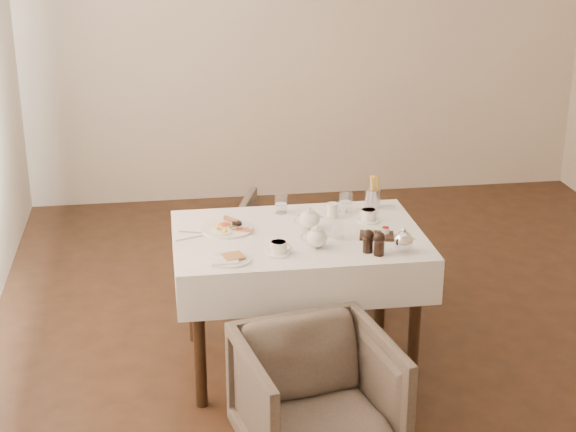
# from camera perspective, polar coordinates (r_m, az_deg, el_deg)

# --- Properties ---
(table) EXTENTS (1.28, 0.88, 0.75)m
(table) POSITION_cam_1_polar(r_m,az_deg,el_deg) (4.58, 0.66, -2.52)
(table) COLOR black
(table) RESTS_ON ground
(armchair_near) EXTENTS (0.76, 0.78, 0.61)m
(armchair_near) POSITION_cam_1_polar(r_m,az_deg,el_deg) (3.98, 1.88, -11.80)
(armchair_near) COLOR #4B4037
(armchair_near) RESTS_ON ground
(armchair_far) EXTENTS (0.82, 0.84, 0.61)m
(armchair_far) POSITION_cam_1_polar(r_m,az_deg,el_deg) (5.51, 0.26, -2.10)
(armchair_far) COLOR #4B4037
(armchair_far) RESTS_ON ground
(breakfast_plate) EXTENTS (0.27, 0.27, 0.03)m
(breakfast_plate) POSITION_cam_1_polar(r_m,az_deg,el_deg) (4.59, -3.92, -0.76)
(breakfast_plate) COLOR white
(breakfast_plate) RESTS_ON table
(side_plate) EXTENTS (0.19, 0.19, 0.02)m
(side_plate) POSITION_cam_1_polar(r_m,az_deg,el_deg) (4.21, -3.79, -2.83)
(side_plate) COLOR white
(side_plate) RESTS_ON table
(teapot_centre) EXTENTS (0.16, 0.13, 0.12)m
(teapot_centre) POSITION_cam_1_polar(r_m,az_deg,el_deg) (4.58, 1.38, -0.11)
(teapot_centre) COLOR white
(teapot_centre) RESTS_ON table
(teapot_front) EXTENTS (0.17, 0.14, 0.12)m
(teapot_front) POSITION_cam_1_polar(r_m,az_deg,el_deg) (4.35, 1.85, -1.33)
(teapot_front) COLOR white
(teapot_front) RESTS_ON table
(creamer) EXTENTS (0.08, 0.08, 0.07)m
(creamer) POSITION_cam_1_polar(r_m,az_deg,el_deg) (4.75, 2.89, 0.40)
(creamer) COLOR white
(creamer) RESTS_ON table
(teacup_near) EXTENTS (0.13, 0.13, 0.06)m
(teacup_near) POSITION_cam_1_polar(r_m,az_deg,el_deg) (4.28, -0.61, -2.09)
(teacup_near) COLOR white
(teacup_near) RESTS_ON table
(teacup_far) EXTENTS (0.13, 0.13, 0.06)m
(teacup_far) POSITION_cam_1_polar(r_m,az_deg,el_deg) (4.72, 5.23, 0.03)
(teacup_far) COLOR white
(teacup_far) RESTS_ON table
(glass_left) EXTENTS (0.09, 0.09, 0.10)m
(glass_left) POSITION_cam_1_polar(r_m,az_deg,el_deg) (4.80, -0.46, 0.75)
(glass_left) COLOR silver
(glass_left) RESTS_ON table
(glass_mid) EXTENTS (0.08, 0.08, 0.09)m
(glass_mid) POSITION_cam_1_polar(r_m,az_deg,el_deg) (4.48, 3.26, -0.87)
(glass_mid) COLOR silver
(glass_mid) RESTS_ON table
(glass_right) EXTENTS (0.08, 0.08, 0.10)m
(glass_right) POSITION_cam_1_polar(r_m,az_deg,el_deg) (4.83, 3.74, 0.88)
(glass_right) COLOR silver
(glass_right) RESTS_ON table
(condiment_board) EXTENTS (0.20, 0.15, 0.04)m
(condiment_board) POSITION_cam_1_polar(r_m,az_deg,el_deg) (4.51, 5.73, -1.19)
(condiment_board) COLOR black
(condiment_board) RESTS_ON table
(pepper_mill_left) EXTENTS (0.07, 0.07, 0.12)m
(pepper_mill_left) POSITION_cam_1_polar(r_m,az_deg,el_deg) (4.30, 5.20, -1.61)
(pepper_mill_left) COLOR black
(pepper_mill_left) RESTS_ON table
(pepper_mill_right) EXTENTS (0.07, 0.07, 0.12)m
(pepper_mill_right) POSITION_cam_1_polar(r_m,az_deg,el_deg) (4.28, 5.92, -1.78)
(pepper_mill_right) COLOR black
(pepper_mill_right) RESTS_ON table
(silver_pot) EXTENTS (0.14, 0.12, 0.12)m
(silver_pot) POSITION_cam_1_polar(r_m,az_deg,el_deg) (4.33, 7.47, -1.52)
(silver_pot) COLOR white
(silver_pot) RESTS_ON table
(fries_cup) EXTENTS (0.09, 0.09, 0.18)m
(fries_cup) POSITION_cam_1_polar(r_m,az_deg,el_deg) (4.90, 5.50, 1.48)
(fries_cup) COLOR silver
(fries_cup) RESTS_ON table
(cutlery_fork) EXTENTS (0.17, 0.07, 0.00)m
(cutlery_fork) POSITION_cam_1_polar(r_m,az_deg,el_deg) (4.56, -6.01, -1.08)
(cutlery_fork) COLOR silver
(cutlery_fork) RESTS_ON table
(cutlery_knife) EXTENTS (0.19, 0.08, 0.00)m
(cutlery_knife) POSITION_cam_1_polar(r_m,az_deg,el_deg) (4.50, -6.12, -1.40)
(cutlery_knife) COLOR silver
(cutlery_knife) RESTS_ON table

